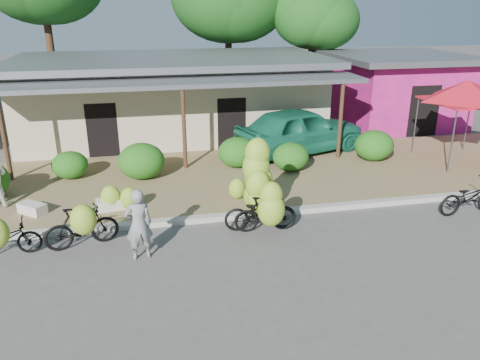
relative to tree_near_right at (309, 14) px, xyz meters
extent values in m
plane|color=#514E4B|center=(-7.31, -14.61, -4.93)|extent=(100.00, 100.00, 0.00)
cube|color=olive|center=(-7.31, -9.61, -4.87)|extent=(60.00, 6.00, 0.12)
cube|color=#A8A399|center=(-7.31, -12.61, -4.86)|extent=(60.00, 0.25, 0.15)
cube|color=#C7B196|center=(-7.31, -3.61, -3.38)|extent=(12.00, 6.00, 3.10)
cube|color=slate|center=(-7.31, -3.61, -1.71)|extent=(13.00, 7.00, 0.25)
cube|color=black|center=(-7.31, -6.56, -3.83)|extent=(1.40, 0.12, 2.20)
cube|color=slate|center=(-7.31, -7.61, -2.03)|extent=(13.00, 2.00, 0.15)
cylinder|color=#452D1B|center=(-12.91, -8.51, -3.51)|extent=(0.14, 0.14, 2.85)
cylinder|color=#452D1B|center=(-7.31, -8.51, -3.51)|extent=(0.14, 0.14, 2.85)
cylinder|color=#452D1B|center=(-1.71, -8.51, -3.51)|extent=(0.14, 0.14, 2.85)
cube|color=#DC217C|center=(3.19, -3.61, -3.43)|extent=(5.00, 5.00, 3.00)
cube|color=slate|center=(3.19, -3.61, -1.81)|extent=(6.00, 6.00, 0.25)
cube|color=black|center=(3.19, -6.06, -3.83)|extent=(1.40, 0.12, 2.20)
cylinder|color=#452D1B|center=(-12.81, 1.39, -1.40)|extent=(0.36, 0.36, 7.06)
cylinder|color=#452D1B|center=(-3.81, 1.89, -1.86)|extent=(0.36, 0.36, 6.15)
cylinder|color=#452D1B|center=(0.19, -0.11, -2.37)|extent=(0.36, 0.36, 5.12)
ellipsoid|color=#104112|center=(0.19, -0.11, -0.10)|extent=(4.09, 4.09, 3.27)
ellipsoid|color=#104112|center=(-0.31, 0.19, 0.20)|extent=(3.48, 3.48, 2.78)
ellipsoid|color=#295C15|center=(-11.04, -8.75, -4.37)|extent=(1.14, 1.03, 0.89)
ellipsoid|color=#295C15|center=(-8.79, -9.24, -4.23)|extent=(1.49, 1.34, 1.16)
ellipsoid|color=#295C15|center=(-5.54, -8.77, -4.29)|extent=(1.34, 1.21, 1.05)
ellipsoid|color=#295C15|center=(-3.87, -9.52, -4.33)|extent=(1.23, 1.11, 0.96)
ellipsoid|color=#295C15|center=(-0.60, -9.07, -4.27)|extent=(1.41, 1.27, 1.10)
cylinder|color=#59595E|center=(1.25, -10.78, -3.76)|extent=(0.05, 0.05, 2.10)
cylinder|color=#59595E|center=(1.25, -8.58, -3.76)|extent=(0.05, 0.05, 2.10)
cylinder|color=#59595E|center=(3.45, -8.58, -3.76)|extent=(0.05, 0.05, 2.10)
cube|color=red|center=(2.35, -9.68, -2.68)|extent=(2.40, 2.40, 0.06)
cone|color=red|center=(2.35, -9.68, -2.30)|extent=(3.50, 3.50, 0.70)
imported|color=black|center=(-11.94, -13.48, -4.51)|extent=(1.68, 0.76, 0.85)
imported|color=black|center=(-10.24, -13.36, -4.42)|extent=(1.78, 0.87, 1.03)
ellipsoid|color=#8BB82E|center=(-10.09, -13.99, -3.96)|extent=(0.57, 0.49, 0.72)
imported|color=black|center=(-5.90, -13.37, -4.45)|extent=(1.88, 0.79, 0.96)
ellipsoid|color=#8BB82E|center=(-5.91, -12.82, -4.24)|extent=(0.62, 0.53, 0.78)
ellipsoid|color=#8BB82E|center=(-5.81, -12.83, -3.84)|extent=(0.74, 0.63, 0.93)
ellipsoid|color=#8BB82E|center=(-5.89, -12.82, -3.44)|extent=(0.72, 0.61, 0.90)
ellipsoid|color=#8BB82E|center=(-5.86, -12.82, -3.06)|extent=(0.65, 0.55, 0.81)
ellipsoid|color=#8BB82E|center=(-5.89, -13.17, -4.18)|extent=(0.61, 0.52, 0.77)
ellipsoid|color=#8BB82E|center=(-5.93, -13.17, -3.78)|extent=(0.62, 0.53, 0.77)
imported|color=black|center=(-5.80, -13.48, -4.46)|extent=(1.60, 0.54, 0.95)
ellipsoid|color=#8BB82E|center=(-5.84, -14.13, -4.06)|extent=(0.66, 0.56, 0.82)
ellipsoid|color=#8BB82E|center=(-5.84, -14.08, -3.72)|extent=(0.56, 0.47, 0.69)
imported|color=black|center=(-0.07, -13.62, -4.45)|extent=(1.90, 0.79, 0.97)
ellipsoid|color=#8BB82E|center=(-9.66, -11.54, -4.47)|extent=(0.55, 0.47, 0.68)
ellipsoid|color=#8BB82E|center=(-9.15, -11.68, -4.49)|extent=(0.51, 0.44, 0.64)
ellipsoid|color=#8BB82E|center=(-6.13, -11.54, -4.50)|extent=(0.50, 0.42, 0.62)
cube|color=beige|center=(-9.65, -11.54, -4.66)|extent=(0.90, 0.51, 0.30)
cube|color=beige|center=(-11.74, -11.39, -4.67)|extent=(0.82, 0.77, 0.28)
imported|color=gray|center=(-8.91, -14.19, -4.10)|extent=(0.67, 0.50, 1.68)
imported|color=#176B4E|center=(-2.89, -7.61, -3.94)|extent=(5.49, 3.59, 1.74)
camera|label=1|loc=(-8.66, -23.81, 0.50)|focal=35.00mm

